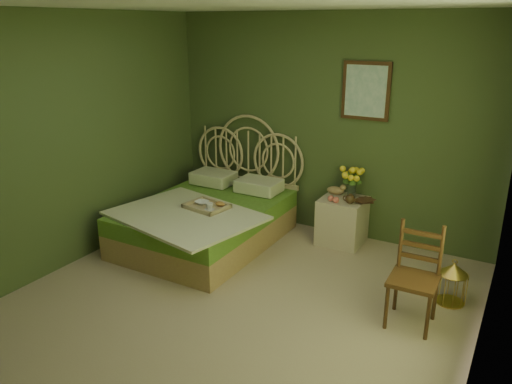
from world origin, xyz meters
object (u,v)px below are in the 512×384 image
Objects in this scene: nightstand at (343,214)px; birdcage at (452,284)px; bed at (208,217)px; chair at (416,269)px.

birdcage is (1.35, -0.79, -0.16)m from nightstand.
bed is 1.58m from nightstand.
chair is at bearing -117.71° from birdcage.
birdcage is at bearing -30.36° from nightstand.
chair is (2.50, -0.51, 0.19)m from bed.
nightstand reaches higher than birdcage.
birdcage is at bearing -0.95° from bed.
chair is 0.60m from birdcage.
nightstand is at bearing 149.64° from birdcage.
bed is 2.74m from birdcage.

